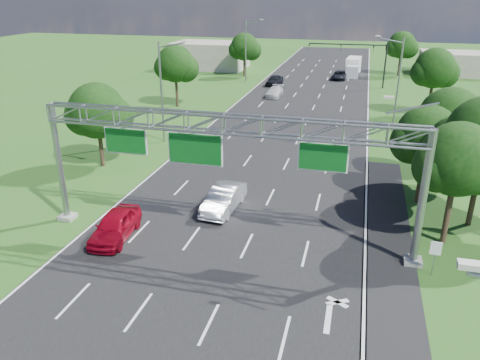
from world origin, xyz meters
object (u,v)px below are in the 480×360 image
(sign_gantry, at_px, (225,134))
(regulatory_sign, at_px, (435,251))
(traffic_signal, at_px, (363,54))
(box_truck, at_px, (353,67))
(red_coupe, at_px, (115,226))
(silver_sedan, at_px, (224,199))

(sign_gantry, height_order, regulatory_sign, sign_gantry)
(sign_gantry, relative_size, traffic_signal, 1.92)
(traffic_signal, xyz_separation_m, box_truck, (-1.57, 11.48, -3.71))
(sign_gantry, height_order, red_coupe, sign_gantry)
(sign_gantry, xyz_separation_m, regulatory_sign, (12.07, -1.02, -5.38))
(sign_gantry, bearing_deg, red_coupe, -167.10)
(regulatory_sign, relative_size, traffic_signal, 0.17)
(sign_gantry, xyz_separation_m, traffic_signal, (7.15, 53.00, -1.72))
(sign_gantry, relative_size, box_truck, 2.88)
(box_truck, bearing_deg, silver_sedan, -92.16)
(traffic_signal, relative_size, silver_sedan, 2.35)
(sign_gantry, distance_m, red_coupe, 9.22)
(regulatory_sign, relative_size, silver_sedan, 0.40)
(regulatory_sign, xyz_separation_m, silver_sedan, (-13.40, 5.08, -0.65))
(traffic_signal, height_order, red_coupe, traffic_signal)
(sign_gantry, xyz_separation_m, red_coupe, (-6.80, -1.56, -6.04))
(sign_gantry, relative_size, red_coupe, 4.68)
(red_coupe, bearing_deg, box_truck, 74.06)
(sign_gantry, bearing_deg, silver_sedan, 108.12)
(silver_sedan, bearing_deg, red_coupe, -129.70)
(red_coupe, bearing_deg, silver_sedan, 40.47)
(silver_sedan, bearing_deg, sign_gantry, -67.37)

